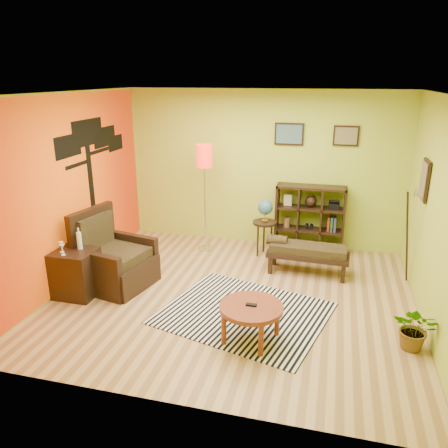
% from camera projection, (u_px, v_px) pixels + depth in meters
% --- Properties ---
extents(ground, '(5.00, 5.00, 0.00)m').
position_uv_depth(ground, '(234.00, 296.00, 6.26)').
color(ground, tan).
rests_on(ground, ground).
extents(room_shell, '(5.04, 4.54, 2.82)m').
position_uv_depth(room_shell, '(228.00, 173.00, 5.72)').
color(room_shell, '#ADC439').
rests_on(room_shell, ground).
extents(zebra_rug, '(2.44, 2.19, 0.01)m').
position_uv_depth(zebra_rug, '(244.00, 313.00, 5.82)').
color(zebra_rug, silver).
rests_on(zebra_rug, ground).
extents(coffee_table, '(0.75, 0.75, 0.48)m').
position_uv_depth(coffee_table, '(251.00, 310.00, 5.11)').
color(coffee_table, maroon).
rests_on(coffee_table, ground).
extents(armchair, '(1.12, 1.12, 1.15)m').
position_uv_depth(armchair, '(113.00, 263.00, 6.54)').
color(armchair, black).
rests_on(armchair, ground).
extents(side_cabinet, '(0.57, 0.52, 0.99)m').
position_uv_depth(side_cabinet, '(76.00, 273.00, 6.21)').
color(side_cabinet, black).
rests_on(side_cabinet, ground).
extents(floor_lamp, '(0.29, 0.29, 1.91)m').
position_uv_depth(floor_lamp, '(204.00, 166.00, 7.47)').
color(floor_lamp, silver).
rests_on(floor_lamp, ground).
extents(globe_table, '(0.41, 0.41, 1.00)m').
position_uv_depth(globe_table, '(265.00, 214.00, 7.48)').
color(globe_table, black).
rests_on(globe_table, ground).
extents(cube_shelf, '(1.20, 0.35, 1.20)m').
position_uv_depth(cube_shelf, '(310.00, 219.00, 7.72)').
color(cube_shelf, black).
rests_on(cube_shelf, ground).
extents(bench, '(1.31, 0.51, 0.59)m').
position_uv_depth(bench, '(306.00, 251.00, 6.90)').
color(bench, black).
rests_on(bench, ground).
extents(potted_plant, '(0.59, 0.63, 0.41)m').
position_uv_depth(potted_plant, '(415.00, 333.00, 5.01)').
color(potted_plant, '#26661E').
rests_on(potted_plant, ground).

